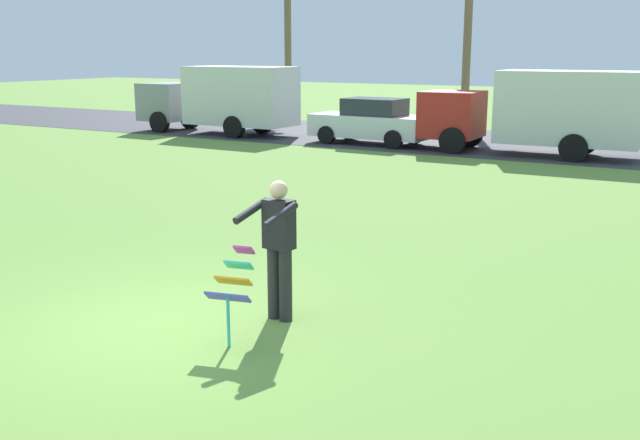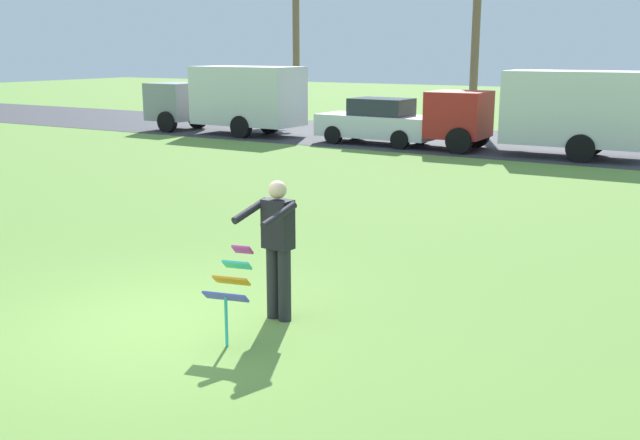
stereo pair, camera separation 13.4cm
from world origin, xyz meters
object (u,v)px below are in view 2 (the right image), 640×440
Objects in this scene: kite_held at (232,283)px; parked_truck_grey_van at (231,98)px; person_kite_flyer at (277,245)px; parked_car_white at (378,122)px; parked_truck_red_cab at (549,110)px.

parked_truck_grey_van is (-12.80, 16.99, 0.72)m from kite_held.
parked_truck_grey_van reaches higher than kite_held.
parked_car_white is at bearing 111.84° from person_kite_flyer.
parked_truck_grey_van is at bearing 180.00° from parked_truck_red_cab.
parked_car_white is at bearing -179.99° from parked_truck_red_cab.
person_kite_flyer is at bearing -51.48° from parked_truck_grey_van.
person_kite_flyer is 20.66m from parked_truck_grey_van.
kite_held is 18.16m from parked_car_white.
parked_truck_grey_van is at bearing 128.52° from person_kite_flyer.
parked_truck_grey_van is (-12.86, 16.16, 0.46)m from person_kite_flyer.
parked_car_white is 0.63× the size of parked_truck_red_cab.
parked_car_white is (-6.41, 16.99, 0.08)m from kite_held.
parked_truck_grey_van is at bearing 179.98° from parked_car_white.
person_kite_flyer is 1.64× the size of kite_held.
parked_truck_grey_van is at bearing 126.99° from kite_held.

